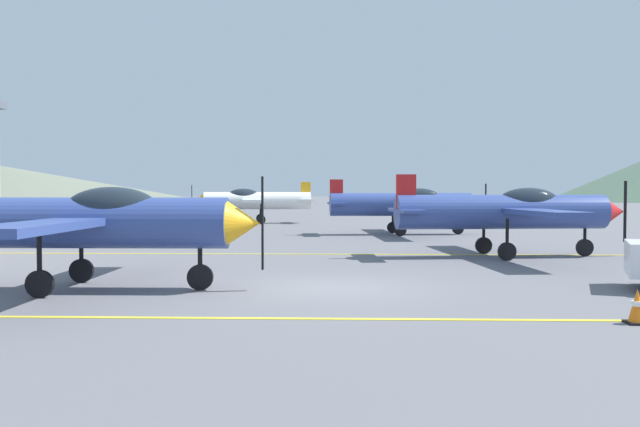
{
  "coord_description": "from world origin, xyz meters",
  "views": [
    {
      "loc": [
        0.31,
        -15.21,
        2.25
      ],
      "look_at": [
        -0.64,
        14.0,
        1.2
      ],
      "focal_mm": 37.64,
      "sensor_mm": 36.0,
      "label": 1
    }
  ],
  "objects": [
    {
      "name": "traffic_cone_front",
      "position": [
        5.25,
        -3.9,
        0.29
      ],
      "size": [
        0.36,
        0.36,
        0.59
      ],
      "color": "black",
      "rests_on": "ground_plane"
    },
    {
      "name": "airplane_near",
      "position": [
        -5.45,
        -0.45,
        1.55
      ],
      "size": [
        7.91,
        9.13,
        2.75
      ],
      "color": "#33478C",
      "rests_on": "ground_plane"
    },
    {
      "name": "airplane_far",
      "position": [
        3.55,
        18.29,
        1.55
      ],
      "size": [
        7.99,
        9.19,
        2.75
      ],
      "color": "#33478C",
      "rests_on": "ground_plane"
    },
    {
      "name": "ground_plane",
      "position": [
        0.0,
        0.0,
        0.0
      ],
      "size": [
        400.0,
        400.0,
        0.0
      ],
      "primitive_type": "plane",
      "color": "slate"
    },
    {
      "name": "apron_line_far",
      "position": [
        0.0,
        7.95,
        0.01
      ],
      "size": [
        80.0,
        0.16,
        0.01
      ],
      "primitive_type": "cube",
      "color": "yellow",
      "rests_on": "ground_plane"
    },
    {
      "name": "apron_line_near",
      "position": [
        0.0,
        -3.67,
        0.01
      ],
      "size": [
        80.0,
        0.16,
        0.01
      ],
      "primitive_type": "cube",
      "color": "yellow",
      "rests_on": "ground_plane"
    },
    {
      "name": "airplane_back",
      "position": [
        -5.6,
        29.1,
        1.55
      ],
      "size": [
        8.02,
        9.19,
        2.75
      ],
      "color": "white",
      "rests_on": "ground_plane"
    },
    {
      "name": "airplane_mid",
      "position": [
        5.92,
        7.28,
        1.55
      ],
      "size": [
        8.01,
        9.19,
        2.75
      ],
      "color": "#33478C",
      "rests_on": "ground_plane"
    },
    {
      "name": "hill_left",
      "position": [
        -65.19,
        111.7,
        3.39
      ],
      "size": [
        77.29,
        77.29,
        6.78
      ],
      "primitive_type": "cone",
      "color": "slate",
      "rests_on": "ground_plane"
    }
  ]
}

